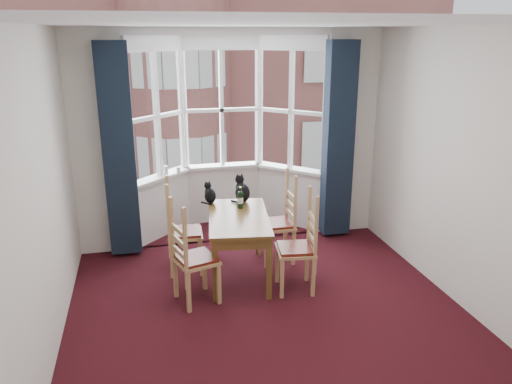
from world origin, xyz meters
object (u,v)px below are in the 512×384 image
object	(u,v)px
dining_table	(239,225)
cat_right	(242,191)
chair_right_near	(304,250)
wine_bottle	(240,199)
chair_left_near	(188,262)
chair_right_far	(283,224)
chair_left_far	(177,234)
candle_tall	(166,171)
cat_left	(210,195)
candle_short	(178,171)

from	to	relation	value
dining_table	cat_right	xyz separation A→B (m)	(0.15, 0.51, 0.24)
chair_right_near	wine_bottle	world-z (taller)	wine_bottle
chair_left_near	chair_right_far	size ratio (longest dim) A/B	1.00
chair_left_far	candle_tall	bearing A→B (deg)	91.85
cat_left	candle_short	bearing A→B (deg)	108.31
chair_right_near	candle_tall	bearing A→B (deg)	125.01
cat_right	candle_short	xyz separation A→B (m)	(-0.70, 0.96, 0.05)
chair_left_near	chair_right_near	distance (m)	1.26
chair_left_near	candle_tall	xyz separation A→B (m)	(-0.09, 1.94, 0.46)
chair_left_far	chair_right_far	size ratio (longest dim) A/B	1.00
chair_right_near	cat_right	size ratio (longest dim) A/B	2.66
chair_left_far	cat_left	world-z (taller)	cat_left
chair_right_far	cat_right	distance (m)	0.66
cat_right	chair_left_near	bearing A→B (deg)	-127.84
chair_left_near	chair_right_far	world-z (taller)	same
chair_left_far	candle_short	bearing A→B (deg)	83.66
chair_right_far	candle_short	size ratio (longest dim) A/B	9.08
chair_left_near	wine_bottle	xyz separation A→B (m)	(0.71, 0.76, 0.38)
dining_table	candle_short	world-z (taller)	candle_short
wine_bottle	dining_table	bearing A→B (deg)	-106.24
dining_table	cat_left	world-z (taller)	cat_left
chair_right_near	candle_tall	world-z (taller)	candle_tall
chair_left_far	chair_right_near	distance (m)	1.51
wine_bottle	candle_tall	size ratio (longest dim) A/B	1.97
chair_left_far	chair_right_far	xyz separation A→B (m)	(1.31, 0.01, 0.00)
dining_table	cat_right	world-z (taller)	cat_right
chair_right_near	wine_bottle	distance (m)	1.00
chair_right_near	cat_left	xyz separation A→B (m)	(-0.87, 1.03, 0.37)
dining_table	candle_tall	xyz separation A→B (m)	(-0.72, 1.44, 0.30)
cat_left	wine_bottle	size ratio (longest dim) A/B	1.02
cat_right	candle_tall	distance (m)	1.27
cat_left	wine_bottle	bearing A→B (deg)	-41.21
chair_left_far	cat_left	size ratio (longest dim) A/B	3.42
chair_left_far	wine_bottle	distance (m)	0.85
cat_left	chair_right_near	bearing A→B (deg)	-49.78
candle_short	cat_right	bearing A→B (deg)	-53.96
cat_left	chair_left_far	bearing A→B (deg)	-148.41
cat_right	chair_right_far	bearing A→B (deg)	-24.26
dining_table	cat_right	distance (m)	0.58
chair_right_far	cat_right	world-z (taller)	cat_right
cat_right	wine_bottle	size ratio (longest dim) A/B	1.31
chair_right_near	cat_left	size ratio (longest dim) A/B	3.42
chair_left_far	candle_tall	distance (m)	1.25
chair_left_far	cat_right	bearing A→B (deg)	15.41
cat_right	candle_short	distance (m)	1.19
cat_left	chair_left_near	bearing A→B (deg)	-110.38
chair_right_near	chair_right_far	xyz separation A→B (m)	(-0.00, 0.78, 0.00)
chair_left_near	candle_tall	distance (m)	1.99
chair_left_near	chair_left_far	world-z (taller)	same
chair_left_near	chair_left_far	xyz separation A→B (m)	(-0.05, 0.78, 0.00)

